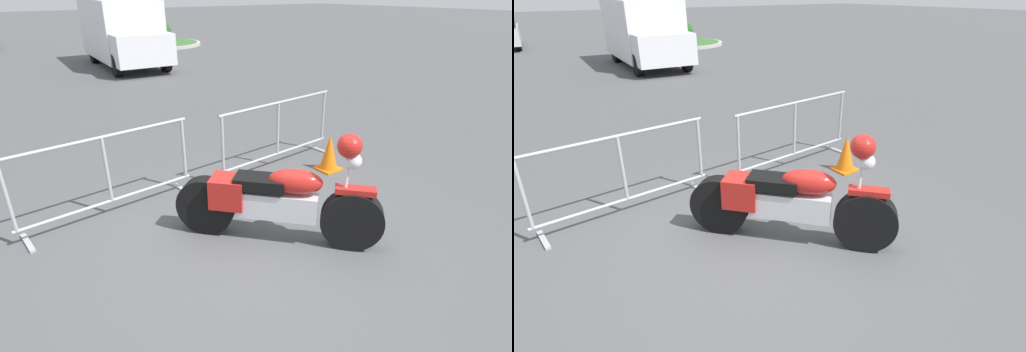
# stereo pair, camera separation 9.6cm
# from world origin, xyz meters

# --- Properties ---
(ground_plane) EXTENTS (120.00, 120.00, 0.00)m
(ground_plane) POSITION_xyz_m (0.00, 0.00, 0.00)
(ground_plane) COLOR #4C4C4F
(motorcycle) EXTENTS (1.73, 1.87, 1.34)m
(motorcycle) POSITION_xyz_m (0.31, -0.02, 0.51)
(motorcycle) COLOR black
(motorcycle) RESTS_ON ground
(crowd_barrier_near) EXTENTS (2.28, 0.61, 1.07)m
(crowd_barrier_near) POSITION_xyz_m (-1.04, 1.64, 0.56)
(crowd_barrier_near) COLOR #9EA0A5
(crowd_barrier_near) RESTS_ON ground
(crowd_barrier_far) EXTENTS (2.28, 0.61, 1.07)m
(crowd_barrier_far) POSITION_xyz_m (1.66, 1.64, 0.56)
(crowd_barrier_far) COLOR #9EA0A5
(crowd_barrier_far) RESTS_ON ground
(delivery_van) EXTENTS (2.26, 5.11, 2.31)m
(delivery_van) POSITION_xyz_m (2.95, 12.25, 1.24)
(delivery_van) COLOR silver
(delivery_van) RESTS_ON ground
(planter_island) EXTENTS (4.07, 4.07, 1.21)m
(planter_island) POSITION_xyz_m (6.50, 17.21, 0.30)
(planter_island) COLOR #ADA89E
(planter_island) RESTS_ON ground
(traffic_cone) EXTENTS (0.34, 0.34, 0.59)m
(traffic_cone) POSITION_xyz_m (2.22, 1.01, 0.29)
(traffic_cone) COLOR orange
(traffic_cone) RESTS_ON ground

